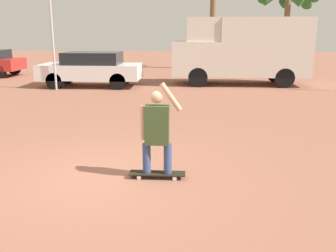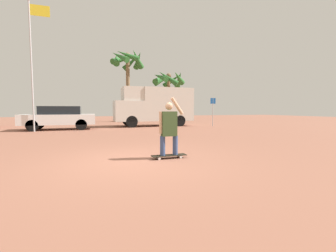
% 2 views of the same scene
% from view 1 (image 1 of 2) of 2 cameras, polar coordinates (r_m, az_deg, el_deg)
% --- Properties ---
extents(ground_plane, '(80.00, 80.00, 0.00)m').
position_cam_1_polar(ground_plane, '(6.70, -9.56, -7.63)').
color(ground_plane, '#935B47').
extents(skateboard, '(0.97, 0.25, 0.09)m').
position_cam_1_polar(skateboard, '(6.54, -1.64, -7.26)').
color(skateboard, black).
rests_on(skateboard, ground_plane).
extents(person_skateboarder, '(0.70, 0.22, 1.58)m').
position_cam_1_polar(person_skateboarder, '(6.29, -1.71, -0.37)').
color(person_skateboarder, '#384C7A').
rests_on(person_skateboarder, skateboard).
extents(camper_van, '(6.17, 2.10, 3.04)m').
position_cam_1_polar(camper_van, '(17.94, 11.29, 11.50)').
color(camper_van, black).
rests_on(camper_van, ground_plane).
extents(parked_car_white, '(4.50, 1.94, 1.54)m').
position_cam_1_polar(parked_car_white, '(17.39, -11.61, 8.62)').
color(parked_car_white, black).
rests_on(parked_car_white, ground_plane).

